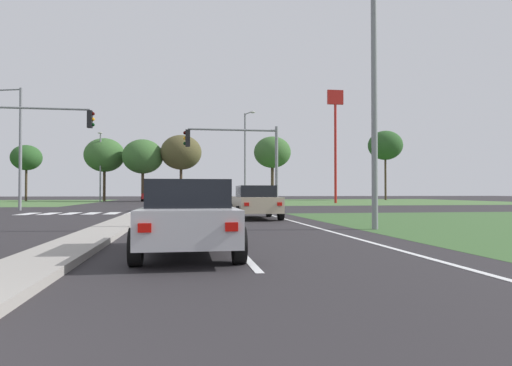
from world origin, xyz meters
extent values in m
plane|color=#282628|center=(0.00, 30.00, 0.00)|extent=(200.00, 200.00, 0.00)
cube|color=#476B38|center=(25.50, 54.50, 0.00)|extent=(35.00, 35.00, 0.01)
cube|color=gray|center=(0.00, 11.00, 0.07)|extent=(1.20, 22.00, 0.14)
cube|color=#ADA89E|center=(0.00, 55.00, 0.07)|extent=(1.20, 36.00, 0.14)
cube|color=silver|center=(3.50, 5.30, 0.01)|extent=(0.14, 2.00, 0.01)
cube|color=silver|center=(3.50, 11.30, 0.01)|extent=(0.14, 2.00, 0.01)
cube|color=silver|center=(3.50, 17.30, 0.01)|extent=(0.14, 2.00, 0.01)
cube|color=silver|center=(6.85, 12.00, 0.01)|extent=(0.14, 24.00, 0.01)
cube|color=silver|center=(3.80, 23.00, 0.01)|extent=(6.40, 0.50, 0.01)
cube|color=silver|center=(-6.40, 24.80, 0.01)|extent=(0.70, 2.80, 0.01)
cube|color=silver|center=(-5.25, 24.80, 0.01)|extent=(0.70, 2.80, 0.01)
cube|color=silver|center=(-4.10, 24.80, 0.01)|extent=(0.70, 2.80, 0.01)
cube|color=silver|center=(-2.95, 24.80, 0.01)|extent=(0.70, 2.80, 0.01)
cube|color=silver|center=(-1.80, 24.80, 0.01)|extent=(0.70, 2.80, 0.01)
cube|color=silver|center=(-0.65, 24.80, 0.01)|extent=(0.70, 2.80, 0.01)
cube|color=#B7B7BC|center=(2.43, 6.64, 0.63)|extent=(1.73, 4.20, 0.63)
cube|color=black|center=(2.43, 6.49, 1.21)|extent=(1.52, 1.93, 0.52)
cube|color=red|center=(1.77, 4.52, 0.70)|extent=(0.20, 0.04, 0.14)
cube|color=red|center=(3.09, 4.52, 0.70)|extent=(0.20, 0.04, 0.14)
cylinder|color=black|center=(1.56, 7.99, 0.32)|extent=(0.22, 0.64, 0.64)
cylinder|color=black|center=(3.30, 7.99, 0.32)|extent=(0.22, 0.64, 0.64)
cylinder|color=black|center=(1.56, 5.30, 0.32)|extent=(0.22, 0.64, 0.64)
cylinder|color=black|center=(3.30, 5.30, 0.32)|extent=(0.22, 0.64, 0.64)
cube|color=#BCAD8E|center=(5.57, 18.36, 0.66)|extent=(1.83, 4.49, 0.69)
cube|color=black|center=(5.57, 18.21, 1.27)|extent=(1.61, 2.07, 0.52)
cube|color=red|center=(4.87, 16.10, 0.73)|extent=(0.20, 0.04, 0.14)
cube|color=red|center=(6.26, 16.10, 0.73)|extent=(0.20, 0.04, 0.14)
cylinder|color=black|center=(4.65, 19.80, 0.32)|extent=(0.22, 0.64, 0.64)
cylinder|color=black|center=(6.48, 19.80, 0.32)|extent=(0.22, 0.64, 0.64)
cylinder|color=black|center=(4.65, 16.93, 0.32)|extent=(0.22, 0.64, 0.64)
cylinder|color=black|center=(6.48, 16.93, 0.32)|extent=(0.22, 0.64, 0.64)
cube|color=silver|center=(2.24, 28.02, 0.67)|extent=(4.54, 1.88, 0.70)
cube|color=black|center=(2.39, 28.02, 1.28)|extent=(2.09, 1.65, 0.52)
cube|color=red|center=(4.53, 27.31, 0.74)|extent=(0.04, 0.20, 0.14)
cube|color=red|center=(4.53, 28.74, 0.74)|extent=(0.04, 0.20, 0.14)
cylinder|color=black|center=(0.79, 27.09, 0.32)|extent=(0.64, 0.22, 0.64)
cylinder|color=black|center=(0.79, 28.96, 0.32)|extent=(0.64, 0.22, 0.64)
cylinder|color=black|center=(3.69, 27.09, 0.32)|extent=(0.64, 0.22, 0.64)
cylinder|color=black|center=(3.69, 28.96, 0.32)|extent=(0.64, 0.22, 0.64)
cube|color=#A31919|center=(-2.29, 59.54, 0.68)|extent=(1.85, 4.53, 0.72)
cube|color=black|center=(-2.29, 59.69, 1.30)|extent=(1.63, 2.09, 0.52)
cube|color=red|center=(-1.59, 61.83, 0.75)|extent=(0.20, 0.04, 0.14)
cube|color=red|center=(-3.00, 61.83, 0.75)|extent=(0.20, 0.04, 0.14)
cylinder|color=black|center=(-1.37, 58.09, 0.32)|extent=(0.22, 0.64, 0.64)
cylinder|color=black|center=(-3.22, 58.09, 0.32)|extent=(0.22, 0.64, 0.64)
cylinder|color=black|center=(-1.37, 60.99, 0.32)|extent=(0.22, 0.64, 0.64)
cylinder|color=black|center=(-3.22, 60.99, 0.32)|extent=(0.22, 0.64, 0.64)
cylinder|color=gray|center=(-5.21, 23.40, 5.74)|extent=(4.79, 0.12, 0.12)
cube|color=black|center=(-2.81, 23.40, 5.22)|extent=(0.26, 0.32, 0.95)
sphere|color=#360503|center=(-2.65, 23.40, 5.52)|extent=(0.20, 0.20, 0.20)
sphere|color=orange|center=(-2.65, 23.40, 5.22)|extent=(0.20, 0.20, 0.20)
sphere|color=black|center=(-2.65, 23.40, 4.92)|extent=(0.20, 0.20, 0.20)
cylinder|color=gray|center=(7.60, 23.40, 2.52)|extent=(0.18, 0.18, 5.05)
cylinder|color=gray|center=(5.05, 23.40, 4.80)|extent=(5.11, 0.12, 0.12)
cube|color=black|center=(2.49, 23.40, 4.27)|extent=(0.26, 0.32, 0.95)
sphere|color=#360503|center=(2.33, 23.40, 4.57)|extent=(0.20, 0.20, 0.20)
sphere|color=orange|center=(2.33, 23.40, 4.27)|extent=(0.20, 0.20, 0.20)
sphere|color=black|center=(2.33, 23.40, 3.97)|extent=(0.20, 0.20, 0.20)
cylinder|color=gray|center=(8.57, 11.77, 4.56)|extent=(0.20, 0.20, 9.13)
cylinder|color=gray|center=(-8.57, 29.99, 4.12)|extent=(0.20, 0.20, 8.23)
cylinder|color=gray|center=(-9.64, 30.31, 8.13)|extent=(2.15, 0.72, 0.10)
cylinder|color=gray|center=(8.57, 45.06, 4.77)|extent=(0.20, 0.20, 9.54)
cylinder|color=gray|center=(8.83, 44.07, 9.44)|extent=(0.61, 2.01, 0.10)
ellipsoid|color=#B2B2A8|center=(9.08, 43.08, 9.34)|extent=(0.56, 0.28, 0.20)
cylinder|color=gray|center=(-8.57, 58.93, 4.42)|extent=(0.20, 0.20, 8.84)
cylinder|color=gray|center=(-8.40, 57.81, 8.74)|extent=(0.44, 2.25, 0.10)
ellipsoid|color=#B2B2A8|center=(-8.24, 56.69, 8.64)|extent=(0.56, 0.28, 0.20)
cylinder|color=#335184|center=(-0.11, 41.42, 0.51)|extent=(0.16, 0.16, 0.74)
cylinder|color=maroon|center=(-0.11, 41.42, 1.27)|extent=(0.34, 0.34, 0.78)
sphere|color=tan|center=(-0.11, 41.42, 1.77)|extent=(0.22, 0.22, 0.22)
cylinder|color=red|center=(18.82, 46.03, 5.49)|extent=(0.28, 0.28, 10.98)
cube|color=red|center=(18.82, 46.03, 11.78)|extent=(1.80, 0.30, 1.60)
torus|color=yellow|center=(18.43, 46.20, 11.78)|extent=(0.96, 0.16, 0.96)
torus|color=yellow|center=(19.22, 46.20, 11.78)|extent=(0.96, 0.16, 0.96)
cylinder|color=#423323|center=(-19.09, 63.50, 2.40)|extent=(0.31, 0.31, 4.81)
ellipsoid|color=#285123|center=(-19.09, 63.50, 5.92)|extent=(4.05, 4.05, 3.44)
cylinder|color=#423323|center=(-8.38, 60.77, 2.36)|extent=(0.36, 0.36, 4.72)
ellipsoid|color=#38602D|center=(-8.38, 60.77, 6.18)|extent=(5.31, 5.31, 4.51)
cylinder|color=#423323|center=(-3.18, 58.60, 2.22)|extent=(0.37, 0.37, 4.43)
ellipsoid|color=#38602D|center=(-3.18, 58.60, 5.89)|extent=(5.28, 5.28, 4.49)
cylinder|color=#423323|center=(1.78, 57.99, 2.48)|extent=(0.36, 0.36, 4.97)
ellipsoid|color=#4C4728|center=(1.78, 57.99, 6.44)|extent=(5.35, 5.35, 4.55)
cylinder|color=#423323|center=(14.65, 61.44, 2.74)|extent=(0.43, 0.43, 5.47)
ellipsoid|color=#38602D|center=(14.65, 61.44, 6.93)|extent=(5.29, 5.29, 4.50)
cylinder|color=#423323|center=(32.59, 63.22, 3.47)|extent=(0.31, 0.31, 6.94)
ellipsoid|color=#285123|center=(32.59, 63.22, 8.38)|extent=(5.24, 5.24, 4.45)
camera|label=1|loc=(2.38, -2.53, 1.24)|focal=32.00mm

